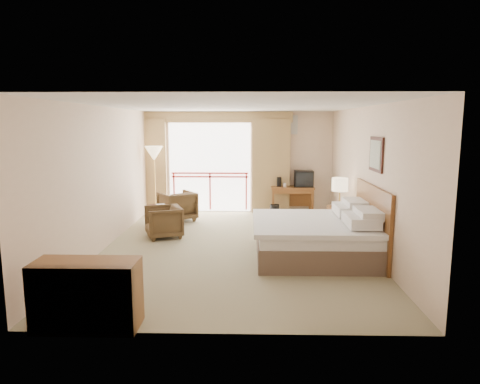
{
  "coord_description": "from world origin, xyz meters",
  "views": [
    {
      "loc": [
        0.29,
        -8.06,
        2.37
      ],
      "look_at": [
        0.09,
        0.4,
        1.02
      ],
      "focal_mm": 32.0,
      "sensor_mm": 36.0,
      "label": 1
    }
  ],
  "objects_px": {
    "table_lamp": "(340,185)",
    "floor_lamp": "(154,156)",
    "armchair_far": "(177,220)",
    "dresser": "(87,295)",
    "desk": "(292,192)",
    "tv": "(304,179)",
    "armchair_near": "(164,237)",
    "bed": "(317,237)",
    "nightstand": "(339,221)",
    "wastebasket": "(275,210)",
    "side_table": "(157,214)"
  },
  "relations": [
    {
      "from": "nightstand",
      "to": "armchair_far",
      "type": "relative_size",
      "value": 0.78
    },
    {
      "from": "tv",
      "to": "armchair_far",
      "type": "bearing_deg",
      "value": -149.17
    },
    {
      "from": "table_lamp",
      "to": "desk",
      "type": "bearing_deg",
      "value": 109.51
    },
    {
      "from": "table_lamp",
      "to": "armchair_far",
      "type": "distance_m",
      "value": 4.08
    },
    {
      "from": "desk",
      "to": "armchair_far",
      "type": "relative_size",
      "value": 1.4
    },
    {
      "from": "dresser",
      "to": "wastebasket",
      "type": "bearing_deg",
      "value": 68.6
    },
    {
      "from": "tv",
      "to": "dresser",
      "type": "distance_m",
      "value": 7.34
    },
    {
      "from": "bed",
      "to": "armchair_far",
      "type": "bearing_deg",
      "value": 136.22
    },
    {
      "from": "desk",
      "to": "armchair_far",
      "type": "height_order",
      "value": "desk"
    },
    {
      "from": "nightstand",
      "to": "table_lamp",
      "type": "height_order",
      "value": "table_lamp"
    },
    {
      "from": "nightstand",
      "to": "armchair_near",
      "type": "relative_size",
      "value": 0.85
    },
    {
      "from": "tv",
      "to": "dresser",
      "type": "relative_size",
      "value": 0.4
    },
    {
      "from": "armchair_far",
      "to": "floor_lamp",
      "type": "distance_m",
      "value": 1.78
    },
    {
      "from": "bed",
      "to": "side_table",
      "type": "height_order",
      "value": "bed"
    },
    {
      "from": "wastebasket",
      "to": "side_table",
      "type": "height_order",
      "value": "side_table"
    },
    {
      "from": "tv",
      "to": "nightstand",
      "type": "bearing_deg",
      "value": -61.77
    },
    {
      "from": "bed",
      "to": "dresser",
      "type": "relative_size",
      "value": 1.76
    },
    {
      "from": "side_table",
      "to": "armchair_near",
      "type": "bearing_deg",
      "value": -66.01
    },
    {
      "from": "armchair_far",
      "to": "bed",
      "type": "bearing_deg",
      "value": 101.51
    },
    {
      "from": "nightstand",
      "to": "table_lamp",
      "type": "relative_size",
      "value": 1.04
    },
    {
      "from": "tv",
      "to": "dresser",
      "type": "height_order",
      "value": "tv"
    },
    {
      "from": "table_lamp",
      "to": "wastebasket",
      "type": "bearing_deg",
      "value": 123.98
    },
    {
      "from": "desk",
      "to": "tv",
      "type": "height_order",
      "value": "tv"
    },
    {
      "from": "bed",
      "to": "desk",
      "type": "xyz_separation_m",
      "value": [
        -0.09,
        3.8,
        0.19
      ]
    },
    {
      "from": "dresser",
      "to": "armchair_near",
      "type": "bearing_deg",
      "value": 89.72
    },
    {
      "from": "armchair_far",
      "to": "dresser",
      "type": "height_order",
      "value": "dresser"
    },
    {
      "from": "table_lamp",
      "to": "floor_lamp",
      "type": "height_order",
      "value": "floor_lamp"
    },
    {
      "from": "floor_lamp",
      "to": "dresser",
      "type": "height_order",
      "value": "floor_lamp"
    },
    {
      "from": "wastebasket",
      "to": "armchair_near",
      "type": "height_order",
      "value": "armchair_near"
    },
    {
      "from": "bed",
      "to": "table_lamp",
      "type": "relative_size",
      "value": 3.55
    },
    {
      "from": "desk",
      "to": "floor_lamp",
      "type": "height_order",
      "value": "floor_lamp"
    },
    {
      "from": "wastebasket",
      "to": "floor_lamp",
      "type": "distance_m",
      "value": 3.41
    },
    {
      "from": "nightstand",
      "to": "armchair_near",
      "type": "xyz_separation_m",
      "value": [
        -3.73,
        -0.22,
        -0.31
      ]
    },
    {
      "from": "side_table",
      "to": "dresser",
      "type": "xyz_separation_m",
      "value": [
        0.19,
        -4.68,
        0.02
      ]
    },
    {
      "from": "armchair_far",
      "to": "floor_lamp",
      "type": "xyz_separation_m",
      "value": [
        -0.66,
        0.54,
        1.56
      ]
    },
    {
      "from": "nightstand",
      "to": "dresser",
      "type": "xyz_separation_m",
      "value": [
        -3.81,
        -4.29,
        0.09
      ]
    },
    {
      "from": "bed",
      "to": "wastebasket",
      "type": "height_order",
      "value": "bed"
    },
    {
      "from": "dresser",
      "to": "armchair_far",
      "type": "bearing_deg",
      "value": 89.84
    },
    {
      "from": "bed",
      "to": "armchair_near",
      "type": "bearing_deg",
      "value": 156.82
    },
    {
      "from": "wastebasket",
      "to": "nightstand",
      "type": "bearing_deg",
      "value": -56.72
    },
    {
      "from": "tv",
      "to": "desk",
      "type": "bearing_deg",
      "value": -174.79
    },
    {
      "from": "nightstand",
      "to": "side_table",
      "type": "distance_m",
      "value": 4.02
    },
    {
      "from": "armchair_near",
      "to": "floor_lamp",
      "type": "relative_size",
      "value": 0.4
    },
    {
      "from": "desk",
      "to": "dresser",
      "type": "distance_m",
      "value": 7.24
    },
    {
      "from": "wastebasket",
      "to": "dresser",
      "type": "xyz_separation_m",
      "value": [
        -2.54,
        -6.22,
        0.25
      ]
    },
    {
      "from": "side_table",
      "to": "floor_lamp",
      "type": "distance_m",
      "value": 1.96
    },
    {
      "from": "table_lamp",
      "to": "nightstand",
      "type": "bearing_deg",
      "value": -90.0
    },
    {
      "from": "side_table",
      "to": "wastebasket",
      "type": "bearing_deg",
      "value": 29.47
    },
    {
      "from": "side_table",
      "to": "floor_lamp",
      "type": "relative_size",
      "value": 0.3
    },
    {
      "from": "nightstand",
      "to": "armchair_far",
      "type": "distance_m",
      "value": 3.96
    }
  ]
}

